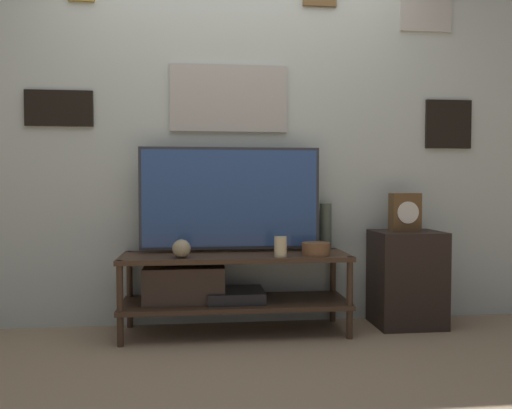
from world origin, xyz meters
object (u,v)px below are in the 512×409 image
object	(u,v)px
vase_round_glass	(181,249)
vase_wide_bowl	(316,249)
vase_tall_ceramic	(326,226)
television	(230,198)
candle_jar	(280,247)
mantel_clock	(405,212)

from	to	relation	value
vase_round_glass	vase_wide_bowl	distance (m)	0.84
vase_tall_ceramic	vase_wide_bowl	xyz separation A→B (m)	(-0.13, -0.28, -0.12)
television	candle_jar	world-z (taller)	television
vase_wide_bowl	vase_tall_ceramic	bearing A→B (deg)	64.62
television	mantel_clock	distance (m)	1.19
television	vase_wide_bowl	size ratio (longest dim) A/B	6.65
vase_round_glass	candle_jar	distance (m)	0.61
mantel_clock	vase_wide_bowl	bearing A→B (deg)	-165.29
vase_wide_bowl	mantel_clock	world-z (taller)	mantel_clock
vase_wide_bowl	vase_round_glass	bearing A→B (deg)	-178.24
vase_wide_bowl	television	bearing A→B (deg)	158.71
candle_jar	mantel_clock	bearing A→B (deg)	13.74
television	vase_tall_ceramic	world-z (taller)	television
vase_round_glass	mantel_clock	world-z (taller)	mantel_clock
vase_round_glass	vase_wide_bowl	xyz separation A→B (m)	(0.84, 0.03, -0.02)
vase_tall_ceramic	mantel_clock	distance (m)	0.54
vase_round_glass	mantel_clock	size ratio (longest dim) A/B	0.44
vase_round_glass	vase_tall_ceramic	xyz separation A→B (m)	(0.97, 0.31, 0.10)
vase_tall_ceramic	television	bearing A→B (deg)	-173.54
candle_jar	vase_tall_ceramic	bearing A→B (deg)	41.64
television	vase_wide_bowl	xyz separation A→B (m)	(0.53, -0.21, -0.31)
television	candle_jar	distance (m)	0.48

